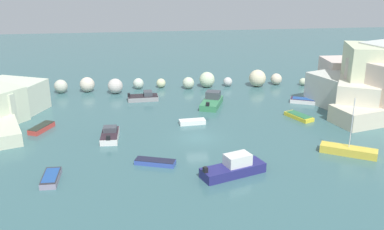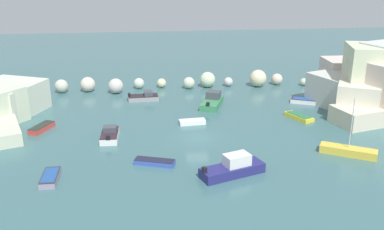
% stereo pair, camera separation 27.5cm
% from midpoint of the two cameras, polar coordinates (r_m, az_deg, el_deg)
% --- Properties ---
extents(cove_water, '(160.00, 160.00, 0.00)m').
position_cam_midpoint_polar(cove_water, '(50.84, 0.84, -2.98)').
color(cove_water, '#3A6467').
rests_on(cove_water, ground).
extents(cliff_headland_right, '(20.70, 21.17, 9.12)m').
position_cam_midpoint_polar(cliff_headland_right, '(65.77, 23.61, 3.94)').
color(cliff_headland_right, beige).
rests_on(cliff_headland_right, ground).
extents(rock_breakwater, '(43.64, 4.25, 2.71)m').
position_cam_midpoint_polar(rock_breakwater, '(69.82, -3.16, 4.24)').
color(rock_breakwater, beige).
rests_on(rock_breakwater, ground).
extents(channel_buoy, '(0.63, 0.63, 0.63)m').
position_cam_midpoint_polar(channel_buoy, '(64.38, -6.67, 2.09)').
color(channel_buoy, '#E04C28').
rests_on(channel_buoy, cove_water).
extents(moored_boat_0, '(2.55, 2.09, 0.52)m').
position_cam_midpoint_polar(moored_boat_0, '(58.34, 20.43, -0.97)').
color(moored_boat_0, '#C53A32').
rests_on(moored_boat_0, cove_water).
extents(moored_boat_1, '(4.11, 5.86, 1.86)m').
position_cam_midpoint_polar(moored_boat_1, '(61.86, 2.75, 1.79)').
color(moored_boat_1, '#398555').
rests_on(moored_boat_1, cove_water).
extents(moored_boat_2, '(5.66, 4.17, 6.23)m').
position_cam_midpoint_polar(moored_boat_2, '(49.27, 19.69, -4.39)').
color(moored_boat_2, gold).
rests_on(moored_boat_2, cove_water).
extents(moored_boat_3, '(3.04, 4.22, 0.56)m').
position_cam_midpoint_polar(moored_boat_3, '(58.56, 13.80, -0.19)').
color(moored_boat_3, yellow).
rests_on(moored_boat_3, cove_water).
extents(moored_boat_4, '(2.74, 3.86, 0.64)m').
position_cam_midpoint_polar(moored_boat_4, '(55.96, -18.72, -1.56)').
color(moored_boat_4, '#CC413A').
rests_on(moored_boat_4, cove_water).
extents(moored_boat_5, '(1.47, 3.53, 0.61)m').
position_cam_midpoint_polar(moored_boat_5, '(43.31, -17.67, -7.70)').
color(moored_boat_5, gray).
rests_on(moored_boat_5, cove_water).
extents(moored_boat_6, '(2.03, 4.29, 1.34)m').
position_cam_midpoint_polar(moored_boat_6, '(51.33, -10.43, -2.50)').
color(moored_boat_6, white).
rests_on(moored_boat_6, cove_water).
extents(moored_boat_7, '(3.32, 1.46, 0.56)m').
position_cam_midpoint_polar(moored_boat_7, '(54.98, 0.18, -0.89)').
color(moored_boat_7, white).
rests_on(moored_boat_7, cove_water).
extents(moored_boat_8, '(6.60, 4.01, 2.03)m').
position_cam_midpoint_polar(moored_boat_8, '(42.39, 5.54, -6.79)').
color(moored_boat_8, navy).
rests_on(moored_boat_8, cove_water).
extents(moored_boat_9, '(4.23, 3.01, 0.65)m').
position_cam_midpoint_polar(moored_boat_9, '(65.06, 14.50, 1.79)').
color(moored_boat_9, white).
rests_on(moored_boat_9, cove_water).
extents(moored_boat_10, '(4.45, 2.24, 1.32)m').
position_cam_midpoint_polar(moored_boat_10, '(64.67, -6.09, 2.33)').
color(moored_boat_10, gray).
rests_on(moored_boat_10, cove_water).
extents(moored_boat_11, '(4.23, 2.43, 0.53)m').
position_cam_midpoint_polar(moored_boat_11, '(44.53, -4.68, -6.07)').
color(moored_boat_11, '#3B54B2').
rests_on(moored_boat_11, cove_water).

